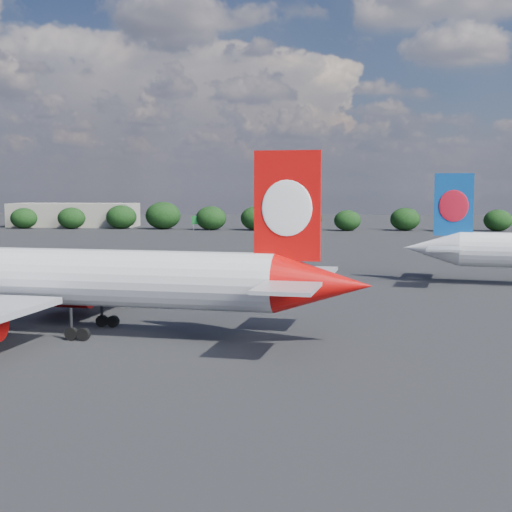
# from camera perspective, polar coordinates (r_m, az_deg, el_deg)

# --- Properties ---
(ground) EXTENTS (500.00, 500.00, 0.00)m
(ground) POSITION_cam_1_polar(r_m,az_deg,el_deg) (107.33, -5.91, -1.71)
(ground) COLOR black
(ground) RESTS_ON ground
(qantas_airliner) EXTENTS (50.83, 48.43, 16.58)m
(qantas_airliner) POSITION_cam_1_polar(r_m,az_deg,el_deg) (67.46, -13.65, -1.80)
(qantas_airliner) COLOR silver
(qantas_airliner) RESTS_ON ground
(terminal_building) EXTENTS (42.00, 16.00, 8.00)m
(terminal_building) POSITION_cam_1_polar(r_m,az_deg,el_deg) (251.83, -14.35, 3.20)
(terminal_building) COLOR gray
(terminal_building) RESTS_ON ground
(highway_sign) EXTENTS (6.00, 0.30, 4.50)m
(highway_sign) POSITION_cam_1_polar(r_m,az_deg,el_deg) (224.03, -4.40, 2.86)
(highway_sign) COLOR #156A25
(highway_sign) RESTS_ON ground
(billboard_yellow) EXTENTS (5.00, 0.30, 5.50)m
(billboard_yellow) POSITION_cam_1_polar(r_m,az_deg,el_deg) (226.65, 3.37, 3.09)
(billboard_yellow) COLOR #EDA915
(billboard_yellow) RESTS_ON ground
(horizon_treeline) EXTENTS (204.34, 15.01, 9.15)m
(horizon_treeline) POSITION_cam_1_polar(r_m,az_deg,el_deg) (224.01, 3.68, 3.05)
(horizon_treeline) COLOR black
(horizon_treeline) RESTS_ON ground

